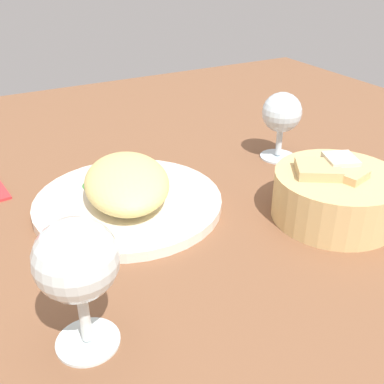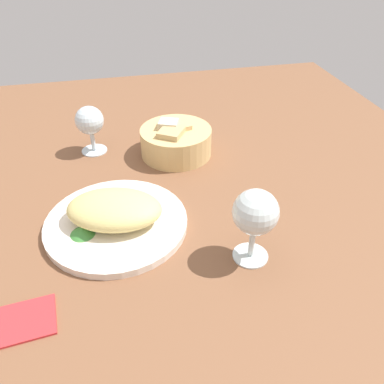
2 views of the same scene
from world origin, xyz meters
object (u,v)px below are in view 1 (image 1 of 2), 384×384
Objects in this scene: wine_glass_near at (77,265)px; bread_basket at (335,194)px; plate at (128,203)px; wine_glass_far at (282,116)px.

bread_basket is at bearing 99.52° from wine_glass_near.
plate is at bearing 149.54° from wine_glass_near.
wine_glass_near reaches higher than bread_basket.
bread_basket is 36.27cm from wine_glass_near.
plate is 1.95× the size of wine_glass_near.
wine_glass_near is 1.17× the size of wine_glass_far.
plate is 1.58× the size of bread_basket.
wine_glass_near is at bearing -80.48° from bread_basket.
plate is at bearing -123.73° from bread_basket.
wine_glass_far reaches higher than plate.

